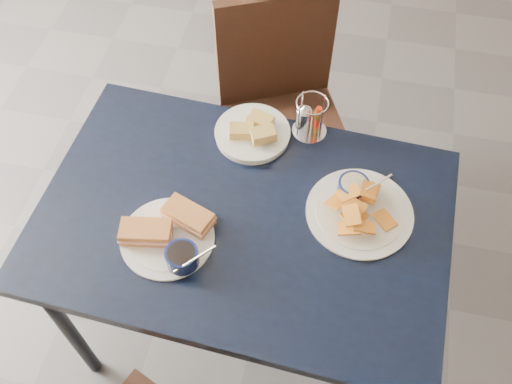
% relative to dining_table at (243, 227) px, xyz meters
% --- Properties ---
extents(ground, '(6.00, 6.00, 0.00)m').
position_rel_dining_table_xyz_m(ground, '(0.04, 0.19, -0.68)').
color(ground, '#4D4C51').
rests_on(ground, ground).
extents(dining_table, '(1.22, 0.85, 0.75)m').
position_rel_dining_table_xyz_m(dining_table, '(0.00, 0.00, 0.00)').
color(dining_table, black).
rests_on(dining_table, ground).
extents(chair_far, '(0.58, 0.59, 0.94)m').
position_rel_dining_table_xyz_m(chair_far, '(0.03, 0.68, -0.15)').
color(chair_far, black).
rests_on(chair_far, ground).
extents(sandwich_plate, '(0.30, 0.27, 0.12)m').
position_rel_dining_table_xyz_m(sandwich_plate, '(-0.18, -0.12, 0.09)').
color(sandwich_plate, white).
rests_on(sandwich_plate, dining_table).
extents(plantain_plate, '(0.31, 0.31, 0.12)m').
position_rel_dining_table_xyz_m(plantain_plate, '(0.32, 0.09, 0.09)').
color(plantain_plate, white).
rests_on(plantain_plate, dining_table).
extents(bread_basket, '(0.23, 0.23, 0.07)m').
position_rel_dining_table_xyz_m(bread_basket, '(-0.03, 0.29, 0.09)').
color(bread_basket, white).
rests_on(bread_basket, dining_table).
extents(condiment_caddy, '(0.11, 0.11, 0.14)m').
position_rel_dining_table_xyz_m(condiment_caddy, '(0.13, 0.35, 0.12)').
color(condiment_caddy, silver).
rests_on(condiment_caddy, dining_table).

